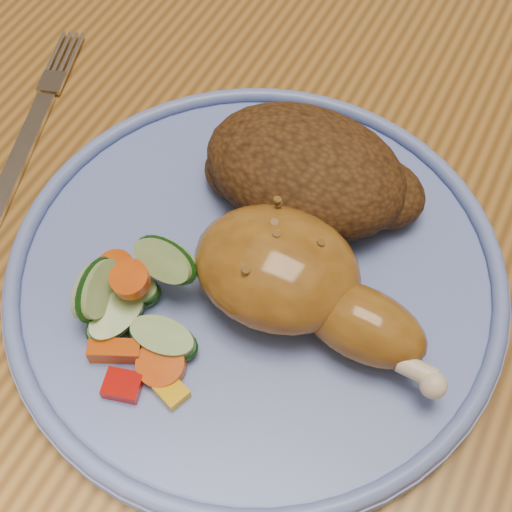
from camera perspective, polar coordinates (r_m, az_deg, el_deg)
name	(u,v)px	position (r m, az deg, el deg)	size (l,w,h in m)	color
ground	(311,459)	(1.17, 4.39, -15.89)	(4.00, 4.00, 0.00)	brown
dining_table	(365,205)	(0.57, 8.68, 4.06)	(0.90, 1.40, 0.75)	olive
plate	(256,275)	(0.43, 0.00, -1.53)	(0.30, 0.30, 0.01)	#5E74C0
plate_rim	(256,265)	(0.42, 0.00, -0.75)	(0.29, 0.29, 0.01)	#5E74C0
chicken_leg	(297,281)	(0.39, 3.33, -2.04)	(0.16, 0.08, 0.05)	#8E5D1D
rice_pilaf	(310,173)	(0.44, 4.31, 6.67)	(0.14, 0.09, 0.06)	#442811
vegetable_pile	(134,305)	(0.40, -9.77, -3.86)	(0.09, 0.10, 0.05)	#A50A05
fork	(32,127)	(0.53, -17.46, 9.79)	(0.06, 0.16, 0.00)	silver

